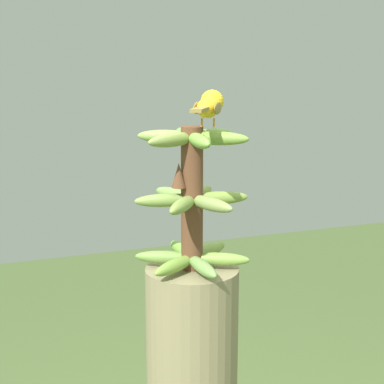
# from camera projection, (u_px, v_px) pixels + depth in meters

# --- Properties ---
(banana_bunch) EXTENTS (0.29, 0.29, 0.36)m
(banana_bunch) POSITION_uv_depth(u_px,v_px,m) (192.00, 199.00, 1.50)
(banana_bunch) COLOR brown
(banana_bunch) RESTS_ON banana_tree
(perched_bird) EXTENTS (0.20, 0.15, 0.09)m
(perched_bird) POSITION_uv_depth(u_px,v_px,m) (209.00, 105.00, 1.45)
(perched_bird) COLOR #C68933
(perched_bird) RESTS_ON banana_bunch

